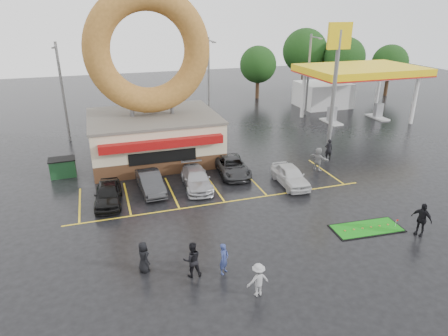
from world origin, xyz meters
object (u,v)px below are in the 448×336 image
object	(u,v)px
car_white	(290,176)
dumpster	(63,168)
car_black	(108,194)
person_blue	(224,259)
streetlight_mid	(209,80)
person_cameraman	(421,219)
shell_sign	(337,62)
putting_green	(367,228)
car_grey	(232,166)
streetlight_left	(62,91)
streetlight_right	(309,73)
car_silver	(196,179)
donut_shop	(152,106)
gas_station	(343,82)
car_dgrey	(150,182)

from	to	relation	value
car_white	dumpster	distance (m)	16.81
car_black	person_blue	bearing A→B (deg)	-56.50
streetlight_mid	person_cameraman	world-z (taller)	streetlight_mid
shell_sign	putting_green	bearing A→B (deg)	-113.76
car_grey	dumpster	distance (m)	12.64
car_grey	person_cameraman	bearing A→B (deg)	-53.61
streetlight_left	streetlight_right	size ratio (longest dim) A/B	1.00
car_silver	person_cameraman	size ratio (longest dim) A/B	2.30
streetlight_right	putting_green	xyz separation A→B (m)	(-9.29, -24.20, -4.75)
car_silver	car_white	world-z (taller)	car_white
streetlight_mid	car_white	size ratio (longest dim) A/B	2.18
person_cameraman	car_grey	bearing A→B (deg)	-171.44
donut_shop	car_black	xyz separation A→B (m)	(-4.18, -7.44, -3.77)
donut_shop	car_white	world-z (taller)	donut_shop
donut_shop	car_black	bearing A→B (deg)	-119.32
shell_sign	car_white	size ratio (longest dim) A/B	2.57
donut_shop	dumpster	world-z (taller)	donut_shop
streetlight_left	car_black	bearing A→B (deg)	-78.91
donut_shop	car_white	xyz separation A→B (m)	(8.27, -8.39, -3.76)
car_black	dumpster	world-z (taller)	car_black
gas_station	car_grey	distance (m)	22.60
streetlight_left	car_silver	world-z (taller)	streetlight_left
dumpster	streetlight_left	bearing A→B (deg)	86.82
putting_green	car_silver	bearing A→B (deg)	132.89
streetlight_right	putting_green	world-z (taller)	streetlight_right
streetlight_left	dumpster	world-z (taller)	streetlight_left
donut_shop	person_blue	bearing A→B (deg)	-87.68
car_white	shell_sign	bearing A→B (deg)	46.18
gas_station	car_dgrey	world-z (taller)	gas_station
person_blue	putting_green	xyz separation A→B (m)	(9.04, 1.34, -0.76)
streetlight_left	putting_green	distance (m)	28.19
shell_sign	car_dgrey	world-z (taller)	shell_sign
streetlight_left	car_grey	size ratio (longest dim) A/B	1.96
car_silver	person_blue	xyz separation A→B (m)	(-1.15, -9.83, 0.15)
streetlight_right	car_silver	xyz separation A→B (m)	(-17.18, -15.70, -4.14)
streetlight_right	car_dgrey	size ratio (longest dim) A/B	2.19
person_cameraman	dumpster	bearing A→B (deg)	-151.32
car_grey	car_white	bearing A→B (deg)	-38.69
donut_shop	car_black	world-z (taller)	donut_shop
car_white	person_cameraman	bearing A→B (deg)	-62.88
person_cameraman	putting_green	distance (m)	2.91
streetlight_left	car_dgrey	bearing A→B (deg)	-67.11
streetlight_right	car_dgrey	world-z (taller)	streetlight_right
car_dgrey	streetlight_right	bearing A→B (deg)	33.65
streetlight_right	person_cameraman	size ratio (longest dim) A/B	4.65
gas_station	car_grey	bearing A→B (deg)	-143.66
gas_station	car_dgrey	xyz separation A→B (m)	(-24.34, -14.44, -3.02)
donut_shop	person_blue	world-z (taller)	donut_shop
car_black	car_silver	distance (m)	6.04
gas_station	shell_sign	xyz separation A→B (m)	(-7.00, -8.94, 3.68)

